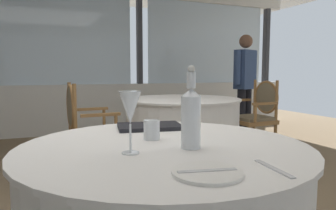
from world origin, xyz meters
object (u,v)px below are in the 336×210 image
wine_glass (131,109)px  water_tumbler (152,130)px  water_bottle (191,116)px  diner_person_0 (245,81)px  side_plate (207,173)px  dining_chair_1_1 (258,111)px  menu_book (150,126)px  dining_chair_1_0 (84,124)px

wine_glass → water_tumbler: bearing=53.1°
water_bottle → diner_person_0: 3.88m
water_bottle → diner_person_0: diner_person_0 is taller
wine_glass → side_plate: bearing=-66.5°
water_tumbler → dining_chair_1_1: dining_chair_1_1 is taller
diner_person_0 → water_bottle: bearing=116.9°
dining_chair_1_1 → diner_person_0: size_ratio=0.59×
water_bottle → water_tumbler: bearing=112.4°
side_plate → menu_book: size_ratio=0.64×
side_plate → dining_chair_1_1: 3.24m
side_plate → wine_glass: (-0.13, 0.31, 0.16)m
menu_book → diner_person_0: bearing=56.2°
dining_chair_1_0 → water_bottle: bearing=-88.3°
dining_chair_1_1 → water_bottle: bearing=44.7°
wine_glass → menu_book: (0.23, 0.45, -0.15)m
wine_glass → water_tumbler: wine_glass is taller
menu_book → water_tumbler: bearing=-97.0°
water_bottle → dining_chair_1_0: (-0.13, 2.07, -0.34)m
menu_book → dining_chair_1_0: 1.63m
dining_chair_1_1 → diner_person_0: 1.03m
wine_glass → water_tumbler: (0.15, 0.19, -0.12)m
menu_book → dining_chair_1_1: bearing=49.7°
menu_book → dining_chair_1_1: size_ratio=0.34×
dining_chair_1_1 → wine_glass: bearing=41.4°
water_tumbler → wine_glass: bearing=-126.9°
water_bottle → side_plate: bearing=-107.9°
menu_book → wine_glass: bearing=-106.3°
water_bottle → diner_person_0: bearing=50.7°
side_plate → diner_person_0: diner_person_0 is taller
water_tumbler → dining_chair_1_0: dining_chair_1_0 is taller
dining_chair_1_0 → menu_book: bearing=-87.4°
wine_glass → menu_book: bearing=63.4°
wine_glass → diner_person_0: 4.02m
diner_person_0 → dining_chair_1_1: bearing=129.9°
side_plate → wine_glass: wine_glass is taller
wine_glass → dining_chair_1_0: wine_glass is taller
side_plate → dining_chair_1_0: dining_chair_1_0 is taller
wine_glass → diner_person_0: size_ratio=0.14×
dining_chair_1_0 → dining_chair_1_1: bearing=-0.0°
dining_chair_1_0 → diner_person_0: size_ratio=0.58×
water_bottle → diner_person_0: size_ratio=0.19×
dining_chair_1_0 → dining_chair_1_1: size_ratio=1.00×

